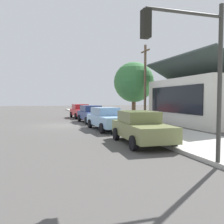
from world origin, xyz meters
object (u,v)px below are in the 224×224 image
(car_navy, at_px, (92,114))
(fire_hydrant_red, at_px, (109,118))
(traffic_light_main, at_px, (192,57))
(utility_pole_wooden, at_px, (145,81))
(car_skyblue, at_px, (107,118))
(car_cherry, at_px, (81,111))
(shade_tree, at_px, (134,82))
(car_olive, at_px, (141,127))

(car_navy, bearing_deg, fire_hydrant_red, 44.71)
(traffic_light_main, bearing_deg, car_navy, 178.88)
(fire_hydrant_red, bearing_deg, utility_pole_wooden, 104.87)
(car_skyblue, xyz_separation_m, traffic_light_main, (10.23, -0.19, 2.68))
(utility_pole_wooden, relative_size, fire_hydrant_red, 10.56)
(car_cherry, height_order, utility_pole_wooden, utility_pole_wooden)
(shade_tree, distance_m, traffic_light_main, 19.46)
(shade_tree, distance_m, fire_hydrant_red, 6.76)
(car_navy, distance_m, traffic_light_main, 15.99)
(car_navy, height_order, traffic_light_main, traffic_light_main)
(fire_hydrant_red, bearing_deg, car_skyblue, -18.98)
(car_navy, bearing_deg, utility_pole_wooden, 85.57)
(shade_tree, height_order, utility_pole_wooden, utility_pole_wooden)
(car_cherry, bearing_deg, car_olive, -2.15)
(traffic_light_main, bearing_deg, car_olive, 175.72)
(car_navy, height_order, car_skyblue, same)
(traffic_light_main, distance_m, fire_hydrant_red, 14.91)
(car_navy, distance_m, car_skyblue, 5.54)
(car_olive, bearing_deg, car_navy, -177.17)
(car_skyblue, height_order, traffic_light_main, traffic_light_main)
(car_skyblue, bearing_deg, fire_hydrant_red, 158.09)
(car_olive, relative_size, traffic_light_main, 0.88)
(car_cherry, relative_size, car_olive, 1.04)
(traffic_light_main, relative_size, utility_pole_wooden, 0.69)
(utility_pole_wooden, height_order, fire_hydrant_red, utility_pole_wooden)
(car_cherry, distance_m, fire_hydrant_red, 7.16)
(car_olive, height_order, shade_tree, shade_tree)
(car_olive, xyz_separation_m, shade_tree, (-14.07, 5.36, 3.24))
(utility_pole_wooden, bearing_deg, car_skyblue, -45.69)
(car_cherry, height_order, traffic_light_main, traffic_light_main)
(car_cherry, xyz_separation_m, shade_tree, (2.92, 5.44, 3.24))
(traffic_light_main, distance_m, utility_pole_wooden, 16.57)
(car_olive, bearing_deg, traffic_light_main, -1.61)
(car_olive, height_order, traffic_light_main, traffic_light_main)
(shade_tree, relative_size, traffic_light_main, 1.21)
(car_olive, distance_m, fire_hydrant_red, 10.07)
(car_olive, bearing_deg, utility_pole_wooden, 156.94)
(car_olive, xyz_separation_m, utility_pole_wooden, (-11.04, 5.32, 3.11))
(utility_pole_wooden, bearing_deg, car_cherry, -137.81)
(shade_tree, bearing_deg, car_cherry, -118.24)
(car_skyblue, distance_m, car_olive, 5.70)
(traffic_light_main, bearing_deg, utility_pole_wooden, 160.02)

